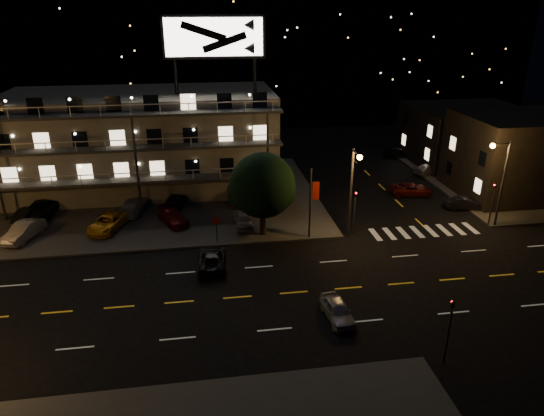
{
  "coord_description": "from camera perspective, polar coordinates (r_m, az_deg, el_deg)",
  "views": [
    {
      "loc": [
        -3.95,
        -28.82,
        18.7
      ],
      "look_at": [
        1.66,
        8.0,
        3.24
      ],
      "focal_mm": 32.0,
      "sensor_mm": 36.0,
      "label": 1
    }
  ],
  "objects": [
    {
      "name": "side_bldg_back",
      "position": [
        67.91,
        21.82,
        8.01
      ],
      "size": [
        14.06,
        12.0,
        7.0
      ],
      "color": "black",
      "rests_on": "ground"
    },
    {
      "name": "streetlight_ne",
      "position": [
        47.41,
        25.27,
        3.49
      ],
      "size": [
        1.92,
        0.44,
        8.0
      ],
      "color": "#2D2D30",
      "rests_on": "ground"
    },
    {
      "name": "road_car_east",
      "position": [
        32.2,
        7.69,
        -11.82
      ],
      "size": [
        1.77,
        3.81,
        1.26
      ],
      "primitive_type": "imported",
      "rotation": [
        0.0,
        0.0,
        0.08
      ],
      "color": "#98989D",
      "rests_on": "ground"
    },
    {
      "name": "side_car_1",
      "position": [
        54.16,
        16.11,
        2.14
      ],
      "size": [
        4.79,
        2.77,
        1.25
      ],
      "primitive_type": "imported",
      "rotation": [
        0.0,
        0.0,
        1.41
      ],
      "color": "#5B100D",
      "rests_on": "ground"
    },
    {
      "name": "ground",
      "position": [
        34.58,
        -0.73,
        -10.19
      ],
      "size": [
        140.0,
        140.0,
        0.0
      ],
      "primitive_type": "plane",
      "color": "black",
      "rests_on": "ground"
    },
    {
      "name": "lot_car_6",
      "position": [
        51.76,
        -25.31,
        0.15
      ],
      "size": [
        3.02,
        5.51,
        1.46
      ],
      "primitive_type": "imported",
      "rotation": [
        0.0,
        0.0,
        3.03
      ],
      "color": "black",
      "rests_on": "curb_nw"
    },
    {
      "name": "side_car_3",
      "position": [
        67.59,
        14.64,
        6.36
      ],
      "size": [
        4.34,
        2.63,
        1.38
      ],
      "primitive_type": "imported",
      "rotation": [
        0.0,
        0.0,
        1.31
      ],
      "color": "black",
      "rests_on": "ground"
    },
    {
      "name": "curb_nw",
      "position": [
        53.21,
        -18.96,
        0.78
      ],
      "size": [
        44.0,
        24.0,
        0.15
      ],
      "primitive_type": "cube",
      "color": "#3B3B39",
      "rests_on": "ground"
    },
    {
      "name": "signal_ne",
      "position": [
        48.23,
        24.54,
        0.89
      ],
      "size": [
        0.27,
        0.2,
        4.6
      ],
      "color": "#2D2D30",
      "rests_on": "ground"
    },
    {
      "name": "lot_car_8",
      "position": [
        49.31,
        -11.23,
        0.87
      ],
      "size": [
        2.77,
        4.4,
        1.4
      ],
      "primitive_type": "imported",
      "rotation": [
        0.0,
        0.0,
        2.85
      ],
      "color": "black",
      "rests_on": "curb_nw"
    },
    {
      "name": "lot_car_1",
      "position": [
        46.92,
        -27.19,
        -2.43
      ],
      "size": [
        2.92,
        4.65,
        1.45
      ],
      "primitive_type": "imported",
      "rotation": [
        0.0,
        0.0,
        -0.34
      ],
      "color": "#98989D",
      "rests_on": "curb_nw"
    },
    {
      "name": "lot_car_7",
      "position": [
        48.92,
        -15.96,
        0.26
      ],
      "size": [
        3.01,
        5.28,
        1.44
      ],
      "primitive_type": "imported",
      "rotation": [
        0.0,
        0.0,
        2.93
      ],
      "color": "#98989D",
      "rests_on": "curb_nw"
    },
    {
      "name": "stop_sign",
      "position": [
        41.08,
        -6.56,
        -2.04
      ],
      "size": [
        0.91,
        0.11,
        2.61
      ],
      "color": "#2D2D30",
      "rests_on": "ground"
    },
    {
      "name": "lot_car_5",
      "position": [
        50.89,
        -26.56,
        -0.57
      ],
      "size": [
        2.66,
        4.02,
        1.25
      ],
      "primitive_type": "imported",
      "rotation": [
        0.0,
        0.0,
        2.75
      ],
      "color": "black",
      "rests_on": "curb_nw"
    },
    {
      "name": "banner_north",
      "position": [
        41.24,
        4.63,
        0.73
      ],
      "size": [
        0.83,
        0.16,
        6.4
      ],
      "color": "#2D2D30",
      "rests_on": "ground"
    },
    {
      "name": "lot_car_2",
      "position": [
        45.94,
        -18.75,
        -1.63
      ],
      "size": [
        3.57,
        5.24,
        1.33
      ],
      "primitive_type": "imported",
      "rotation": [
        0.0,
        0.0,
        -0.31
      ],
      "color": "#EEA316",
      "rests_on": "curb_nw"
    },
    {
      "name": "side_car_2",
      "position": [
        61.69,
        18.15,
        4.37
      ],
      "size": [
        4.7,
        3.04,
        1.27
      ],
      "primitive_type": "imported",
      "rotation": [
        0.0,
        0.0,
        1.89
      ],
      "color": "#98989D",
      "rests_on": "ground"
    },
    {
      "name": "tree",
      "position": [
        41.24,
        -1.2,
        2.46
      ],
      "size": [
        5.87,
        5.65,
        7.39
      ],
      "color": "black",
      "rests_on": "curb_nw"
    },
    {
      "name": "lot_car_9",
      "position": [
        49.48,
        -4.19,
        1.35
      ],
      "size": [
        1.91,
        4.45,
        1.43
      ],
      "primitive_type": "imported",
      "rotation": [
        0.0,
        0.0,
        3.24
      ],
      "color": "#5B100D",
      "rests_on": "curb_nw"
    },
    {
      "name": "road_car_west",
      "position": [
        38.14,
        -7.07,
        -5.91
      ],
      "size": [
        2.36,
        4.7,
        1.27
      ],
      "primitive_type": "imported",
      "rotation": [
        0.0,
        0.0,
        3.09
      ],
      "color": "black",
      "rests_on": "ground"
    },
    {
      "name": "signal_nw",
      "position": [
        42.67,
        9.69,
        -0.01
      ],
      "size": [
        0.2,
        0.27,
        4.6
      ],
      "color": "#2D2D30",
      "rests_on": "ground"
    },
    {
      "name": "side_bldg_front",
      "position": [
        58.05,
        27.64,
        5.54
      ],
      "size": [
        14.06,
        10.0,
        8.5
      ],
      "color": "black",
      "rests_on": "ground"
    },
    {
      "name": "hill_backdrop",
      "position": [
        97.89,
        -10.31,
        18.02
      ],
      "size": [
        120.0,
        25.0,
        24.0
      ],
      "color": "black",
      "rests_on": "ground"
    },
    {
      "name": "streetlight_nc",
      "position": [
        41.17,
        9.48,
        2.73
      ],
      "size": [
        0.44,
        1.92,
        8.0
      ],
      "color": "#2D2D30",
      "rests_on": "ground"
    },
    {
      "name": "curb_ne",
      "position": [
        62.31,
        24.91,
        3.0
      ],
      "size": [
        16.0,
        24.0,
        0.15
      ],
      "primitive_type": "cube",
      "color": "#3B3B39",
      "rests_on": "ground"
    },
    {
      "name": "side_car_0",
      "position": [
        51.93,
        21.71,
        0.5
      ],
      "size": [
        4.0,
        2.3,
        1.25
      ],
      "primitive_type": "imported",
      "rotation": [
        0.0,
        0.0,
        1.3
      ],
      "color": "black",
      "rests_on": "ground"
    },
    {
      "name": "lot_car_4",
      "position": [
        44.21,
        -3.36,
        -1.34
      ],
      "size": [
        1.62,
        3.99,
        1.36
      ],
      "primitive_type": "imported",
      "rotation": [
        0.0,
        0.0,
        -0.01
      ],
      "color": "#98989D",
      "rests_on": "curb_nw"
    },
    {
      "name": "lot_car_3",
      "position": [
        45.77,
        -11.57,
        -0.99
      ],
      "size": [
        3.42,
        4.66,
        1.26
      ],
      "primitive_type": "imported",
      "rotation": [
        0.0,
        0.0,
        0.44
      ],
      "color": "#5B100D",
      "rests_on": "curb_nw"
    },
    {
      "name": "motel",
      "position": [
        54.7,
        -14.81,
        7.67
      ],
      "size": [
        28.0,
        13.8,
        18.1
      ],
      "color": "gray",
      "rests_on": "ground"
    },
    {
      "name": "signal_sw",
      "position": [
        29.0,
        20.15,
        -12.85
      ],
      "size": [
        0.2,
        0.27,
        4.6
      ],
      "color": "#2D2D30",
      "rests_on": "ground"
    }
  ]
}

